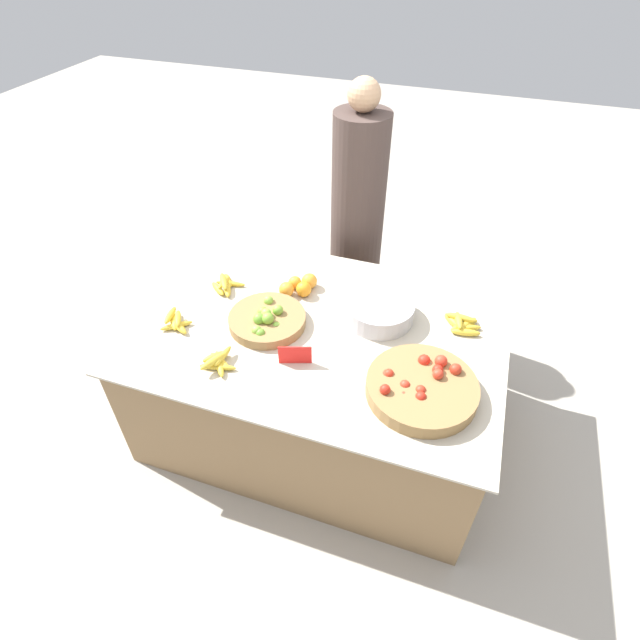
{
  "coord_description": "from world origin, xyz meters",
  "views": [
    {
      "loc": [
        0.55,
        -1.61,
        2.19
      ],
      "look_at": [
        0.0,
        0.0,
        0.7
      ],
      "focal_mm": 28.0,
      "sensor_mm": 36.0,
      "label": 1
    }
  ],
  "objects_px": {
    "metal_bowl": "(379,310)",
    "lime_bowl": "(267,319)",
    "vendor_person": "(357,225)",
    "tomato_basket": "(421,387)",
    "price_sign": "(295,355)"
  },
  "relations": [
    {
      "from": "lime_bowl",
      "to": "metal_bowl",
      "type": "relative_size",
      "value": 1.1
    },
    {
      "from": "lime_bowl",
      "to": "vendor_person",
      "type": "height_order",
      "value": "vendor_person"
    },
    {
      "from": "lime_bowl",
      "to": "price_sign",
      "type": "height_order",
      "value": "lime_bowl"
    },
    {
      "from": "tomato_basket",
      "to": "price_sign",
      "type": "bearing_deg",
      "value": -179.33
    },
    {
      "from": "metal_bowl",
      "to": "tomato_basket",
      "type": "bearing_deg",
      "value": -55.52
    },
    {
      "from": "lime_bowl",
      "to": "tomato_basket",
      "type": "bearing_deg",
      "value": -13.64
    },
    {
      "from": "tomato_basket",
      "to": "vendor_person",
      "type": "xyz_separation_m",
      "value": [
        -0.58,
        1.11,
        0.01
      ]
    },
    {
      "from": "metal_bowl",
      "to": "price_sign",
      "type": "distance_m",
      "value": 0.48
    },
    {
      "from": "metal_bowl",
      "to": "price_sign",
      "type": "height_order",
      "value": "same"
    },
    {
      "from": "vendor_person",
      "to": "tomato_basket",
      "type": "bearing_deg",
      "value": -62.43
    },
    {
      "from": "metal_bowl",
      "to": "lime_bowl",
      "type": "bearing_deg",
      "value": -156.02
    },
    {
      "from": "lime_bowl",
      "to": "tomato_basket",
      "type": "distance_m",
      "value": 0.77
    },
    {
      "from": "tomato_basket",
      "to": "vendor_person",
      "type": "height_order",
      "value": "vendor_person"
    },
    {
      "from": "metal_bowl",
      "to": "vendor_person",
      "type": "xyz_separation_m",
      "value": [
        -0.31,
        0.72,
        -0.0
      ]
    },
    {
      "from": "lime_bowl",
      "to": "metal_bowl",
      "type": "bearing_deg",
      "value": 23.98
    }
  ]
}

